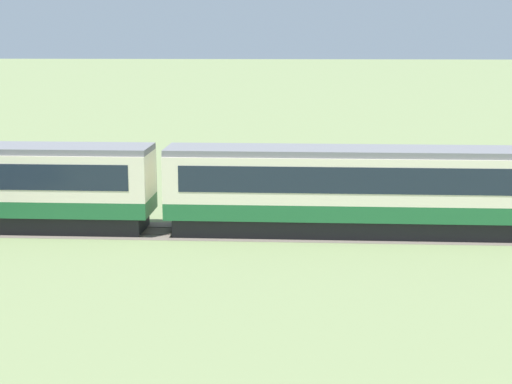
# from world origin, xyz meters

# --- Properties ---
(ground_plane) EXTENTS (600.00, 600.00, 0.00)m
(ground_plane) POSITION_xyz_m (0.00, 0.00, 0.00)
(ground_plane) COLOR #707F51
(passenger_train) EXTENTS (80.06, 3.15, 4.22)m
(passenger_train) POSITION_xyz_m (-12.42, 0.31, 2.34)
(passenger_train) COLOR #1E6033
(passenger_train) RESTS_ON ground_plane
(railway_track) EXTENTS (151.60, 3.60, 0.04)m
(railway_track) POSITION_xyz_m (-13.05, 0.31, 0.01)
(railway_track) COLOR #665B51
(railway_track) RESTS_ON ground_plane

